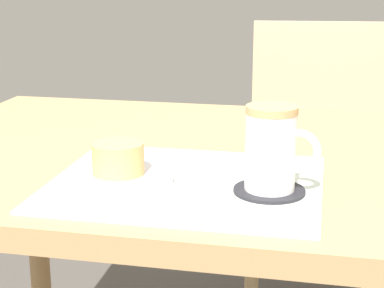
% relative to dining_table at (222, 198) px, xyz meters
% --- Properties ---
extents(dining_table, '(1.14, 0.76, 0.73)m').
position_rel_dining_table_xyz_m(dining_table, '(0.00, 0.00, 0.00)').
color(dining_table, tan).
rests_on(dining_table, ground_plane).
extents(wooden_chair, '(0.46, 0.46, 0.89)m').
position_rel_dining_table_xyz_m(wooden_chair, '(0.16, 0.69, -0.16)').
color(wooden_chair, '#D1B27F').
rests_on(wooden_chair, ground_plane).
extents(placemat, '(0.39, 0.33, 0.00)m').
position_rel_dining_table_xyz_m(placemat, '(-0.02, -0.18, 0.09)').
color(placemat, silver).
rests_on(placemat, dining_table).
extents(pastry_plate, '(0.16, 0.16, 0.01)m').
position_rel_dining_table_xyz_m(pastry_plate, '(-0.12, -0.20, 0.09)').
color(pastry_plate, white).
rests_on(pastry_plate, placemat).
extents(pastry, '(0.08, 0.08, 0.05)m').
position_rel_dining_table_xyz_m(pastry, '(-0.12, -0.20, 0.12)').
color(pastry, '#E0A860').
rests_on(pastry, pastry_plate).
extents(coffee_coaster, '(0.10, 0.10, 0.00)m').
position_rel_dining_table_xyz_m(coffee_coaster, '(0.10, -0.20, 0.09)').
color(coffee_coaster, '#232328').
rests_on(coffee_coaster, placemat).
extents(coffee_mug, '(0.10, 0.07, 0.12)m').
position_rel_dining_table_xyz_m(coffee_mug, '(0.10, -0.20, 0.15)').
color(coffee_mug, white).
rests_on(coffee_mug, coffee_coaster).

